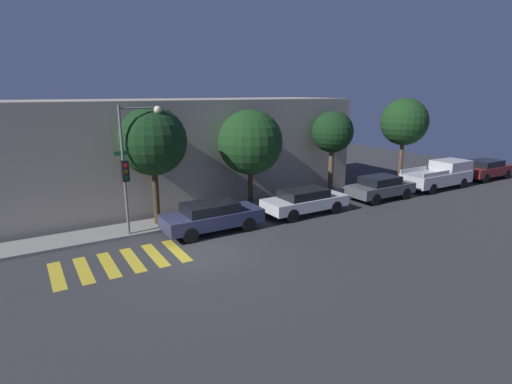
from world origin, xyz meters
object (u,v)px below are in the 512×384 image
object	(u,v)px
tree_far_end	(333,133)
tree_near_corner	(153,142)
sedan_tail_of_row	(485,169)
tree_behind_truck	(404,122)
pickup_truck	(440,175)
traffic_light_pole	(132,156)
sedan_middle	(305,200)
tree_midblock	(250,142)
sedan_near_corner	(212,216)
sedan_far_end	(380,187)

from	to	relation	value
tree_far_end	tree_near_corner	bearing A→B (deg)	180.00
sedan_tail_of_row	tree_behind_truck	world-z (taller)	tree_behind_truck
sedan_tail_of_row	tree_near_corner	xyz separation A→B (m)	(-24.20, 2.14, 3.33)
pickup_truck	traffic_light_pole	bearing A→B (deg)	176.35
sedan_middle	traffic_light_pole	bearing A→B (deg)	171.48
traffic_light_pole	tree_midblock	world-z (taller)	traffic_light_pole
traffic_light_pole	sedan_tail_of_row	distance (m)	25.59
sedan_middle	sedan_tail_of_row	distance (m)	16.90
traffic_light_pole	tree_near_corner	size ratio (longest dim) A/B	1.02
sedan_middle	sedan_tail_of_row	bearing A→B (deg)	0.00
sedan_middle	tree_midblock	bearing A→B (deg)	134.13
sedan_near_corner	sedan_tail_of_row	size ratio (longest dim) A/B	1.02
sedan_tail_of_row	tree_behind_truck	size ratio (longest dim) A/B	0.76
tree_midblock	tree_behind_truck	world-z (taller)	tree_behind_truck
tree_far_end	sedan_near_corner	bearing A→B (deg)	-166.70
sedan_far_end	tree_midblock	bearing A→B (deg)	164.71
tree_behind_truck	sedan_middle	bearing A→B (deg)	-167.99
tree_near_corner	tree_midblock	size ratio (longest dim) A/B	1.05
traffic_light_pole	pickup_truck	bearing A→B (deg)	-3.65
sedan_far_end	tree_near_corner	bearing A→B (deg)	170.69
sedan_near_corner	sedan_middle	size ratio (longest dim) A/B	1.00
traffic_light_pole	sedan_tail_of_row	world-z (taller)	traffic_light_pole
tree_far_end	tree_midblock	bearing A→B (deg)	180.00
traffic_light_pole	tree_midblock	bearing A→B (deg)	7.69
sedan_far_end	pickup_truck	distance (m)	5.72
pickup_truck	tree_midblock	xyz separation A→B (m)	(-13.54, 2.14, 2.82)
sedan_tail_of_row	tree_far_end	distance (m)	13.78
tree_near_corner	tree_behind_truck	size ratio (longest dim) A/B	0.96
sedan_far_end	sedan_middle	bearing A→B (deg)	-180.00
sedan_middle	sedan_far_end	size ratio (longest dim) A/B	1.09
tree_near_corner	sedan_far_end	bearing A→B (deg)	-9.31
pickup_truck	tree_midblock	bearing A→B (deg)	171.02
tree_far_end	pickup_truck	bearing A→B (deg)	-15.32
sedan_tail_of_row	tree_far_end	size ratio (longest dim) A/B	0.86
sedan_middle	sedan_tail_of_row	world-z (taller)	sedan_tail_of_row
traffic_light_pole	tree_far_end	world-z (taller)	traffic_light_pole
traffic_light_pole	tree_near_corner	distance (m)	1.54
sedan_tail_of_row	sedan_middle	bearing A→B (deg)	-180.00
tree_midblock	tree_far_end	distance (m)	5.74
tree_near_corner	pickup_truck	bearing A→B (deg)	-6.50
sedan_far_end	pickup_truck	bearing A→B (deg)	0.00
sedan_near_corner	tree_far_end	distance (m)	9.83
sedan_middle	tree_far_end	bearing A→B (deg)	30.33
tree_near_corner	sedan_middle	bearing A→B (deg)	-16.34
sedan_near_corner	sedan_tail_of_row	world-z (taller)	sedan_tail_of_row
traffic_light_pole	sedan_far_end	xyz separation A→B (m)	(14.24, -1.27, -2.89)
sedan_middle	pickup_truck	bearing A→B (deg)	0.00
traffic_light_pole	sedan_tail_of_row	xyz separation A→B (m)	(25.39, -1.27, -2.88)
sedan_near_corner	tree_midblock	distance (m)	4.94
tree_behind_truck	sedan_tail_of_row	bearing A→B (deg)	-17.37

